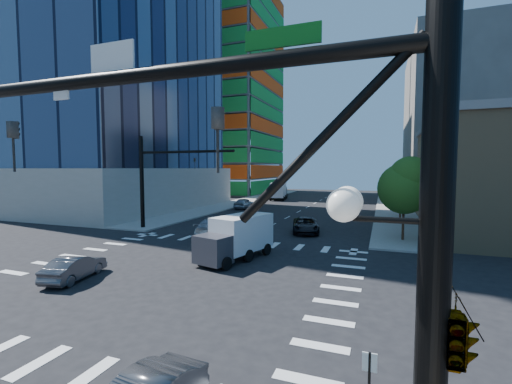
% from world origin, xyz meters
% --- Properties ---
extents(ground, '(160.00, 160.00, 0.00)m').
position_xyz_m(ground, '(0.00, 0.00, 0.00)').
color(ground, black).
rests_on(ground, ground).
extents(road_markings, '(20.00, 20.00, 0.01)m').
position_xyz_m(road_markings, '(0.00, 0.00, 0.01)').
color(road_markings, silver).
rests_on(road_markings, ground).
extents(sidewalk_ne, '(5.00, 60.00, 0.15)m').
position_xyz_m(sidewalk_ne, '(12.50, 40.00, 0.07)').
color(sidewalk_ne, gray).
rests_on(sidewalk_ne, ground).
extents(sidewalk_nw, '(5.00, 60.00, 0.15)m').
position_xyz_m(sidewalk_nw, '(-12.50, 40.00, 0.07)').
color(sidewalk_nw, gray).
rests_on(sidewalk_nw, ground).
extents(construction_building, '(25.16, 34.50, 70.60)m').
position_xyz_m(construction_building, '(-27.41, 61.93, 24.61)').
color(construction_building, slate).
rests_on(construction_building, ground).
extents(bg_building_ne, '(24.00, 30.00, 28.00)m').
position_xyz_m(bg_building_ne, '(27.00, 55.00, 14.00)').
color(bg_building_ne, '#5A5451').
rests_on(bg_building_ne, ground).
extents(signal_mast_se, '(10.51, 2.48, 9.00)m').
position_xyz_m(signal_mast_se, '(10.60, -11.50, 5.01)').
color(signal_mast_se, black).
rests_on(signal_mast_se, sidewalk_se).
extents(signal_mast_nw, '(10.20, 0.40, 9.00)m').
position_xyz_m(signal_mast_nw, '(-10.00, 11.50, 5.49)').
color(signal_mast_nw, black).
rests_on(signal_mast_nw, sidewalk_nw).
extents(tree_south, '(4.16, 4.16, 6.82)m').
position_xyz_m(tree_south, '(12.63, 13.90, 4.69)').
color(tree_south, '#382316').
rests_on(tree_south, sidewalk_ne).
extents(tree_north, '(3.54, 3.52, 5.78)m').
position_xyz_m(tree_north, '(12.93, 25.90, 3.99)').
color(tree_north, '#382316').
rests_on(tree_north, sidewalk_ne).
extents(car_nb_far, '(3.49, 5.50, 1.41)m').
position_xyz_m(car_nb_far, '(4.18, 15.06, 0.71)').
color(car_nb_far, black).
rests_on(car_nb_far, ground).
extents(car_sb_near, '(3.40, 5.75, 1.56)m').
position_xyz_m(car_sb_near, '(-3.21, 10.50, 0.78)').
color(car_sb_near, silver).
rests_on(car_sb_near, ground).
extents(car_sb_mid, '(2.14, 4.77, 1.59)m').
position_xyz_m(car_sb_mid, '(-8.50, 30.63, 0.80)').
color(car_sb_mid, '#A7AAAF').
rests_on(car_sb_mid, ground).
extents(car_sb_cross, '(2.14, 4.12, 1.29)m').
position_xyz_m(car_sb_cross, '(-4.68, -2.62, 0.65)').
color(car_sb_cross, '#49494E').
rests_on(car_sb_cross, ground).
extents(box_truck_near, '(3.60, 5.83, 2.85)m').
position_xyz_m(box_truck_near, '(1.83, 3.96, 1.26)').
color(box_truck_near, black).
rests_on(box_truck_near, ground).
extents(box_truck_far, '(3.62, 6.62, 3.30)m').
position_xyz_m(box_truck_far, '(-7.71, 46.28, 1.46)').
color(box_truck_far, black).
rests_on(box_truck_far, ground).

